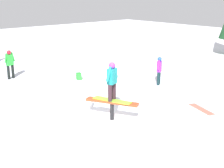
{
  "coord_description": "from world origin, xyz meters",
  "views": [
    {
      "loc": [
        7.62,
        -6.73,
        4.3
      ],
      "look_at": [
        0.0,
        0.0,
        1.3
      ],
      "focal_mm": 50.0,
      "sensor_mm": 36.0,
      "label": 1
    }
  ],
  "objects_px": {
    "rail_feature": "(112,104)",
    "bystander_green": "(10,63)",
    "backpack_on_snow": "(79,76)",
    "main_rider_on_rail": "(112,82)",
    "loose_snowboard_coral": "(201,109)",
    "bystander_purple": "(159,69)"
  },
  "relations": [
    {
      "from": "main_rider_on_rail",
      "to": "loose_snowboard_coral",
      "type": "height_order",
      "value": "main_rider_on_rail"
    },
    {
      "from": "rail_feature",
      "to": "bystander_green",
      "type": "relative_size",
      "value": 1.22
    },
    {
      "from": "rail_feature",
      "to": "backpack_on_snow",
      "type": "distance_m",
      "value": 5.53
    },
    {
      "from": "bystander_purple",
      "to": "backpack_on_snow",
      "type": "bearing_deg",
      "value": 94.89
    },
    {
      "from": "rail_feature",
      "to": "bystander_purple",
      "type": "distance_m",
      "value": 4.92
    },
    {
      "from": "bystander_green",
      "to": "bystander_purple",
      "type": "xyz_separation_m",
      "value": [
        5.77,
        4.91,
        -0.07
      ]
    },
    {
      "from": "main_rider_on_rail",
      "to": "backpack_on_snow",
      "type": "distance_m",
      "value": 5.64
    },
    {
      "from": "loose_snowboard_coral",
      "to": "backpack_on_snow",
      "type": "bearing_deg",
      "value": -151.17
    },
    {
      "from": "rail_feature",
      "to": "bystander_purple",
      "type": "relative_size",
      "value": 1.33
    },
    {
      "from": "main_rider_on_rail",
      "to": "bystander_purple",
      "type": "distance_m",
      "value": 4.96
    },
    {
      "from": "rail_feature",
      "to": "backpack_on_snow",
      "type": "xyz_separation_m",
      "value": [
        -5.06,
        2.2,
        -0.41
      ]
    },
    {
      "from": "bystander_green",
      "to": "backpack_on_snow",
      "type": "distance_m",
      "value": 3.6
    },
    {
      "from": "main_rider_on_rail",
      "to": "backpack_on_snow",
      "type": "bearing_deg",
      "value": 137.06
    },
    {
      "from": "bystander_purple",
      "to": "loose_snowboard_coral",
      "type": "bearing_deg",
      "value": -143.82
    },
    {
      "from": "main_rider_on_rail",
      "to": "loose_snowboard_coral",
      "type": "bearing_deg",
      "value": 45.09
    },
    {
      "from": "bystander_green",
      "to": "loose_snowboard_coral",
      "type": "xyz_separation_m",
      "value": [
        9.07,
        3.53,
        -0.82
      ]
    },
    {
      "from": "bystander_purple",
      "to": "loose_snowboard_coral",
      "type": "relative_size",
      "value": 1.07
    },
    {
      "from": "rail_feature",
      "to": "bystander_green",
      "type": "distance_m",
      "value": 7.55
    },
    {
      "from": "backpack_on_snow",
      "to": "rail_feature",
      "type": "bearing_deg",
      "value": -0.15
    },
    {
      "from": "bystander_purple",
      "to": "backpack_on_snow",
      "type": "distance_m",
      "value": 4.1
    },
    {
      "from": "rail_feature",
      "to": "bystander_green",
      "type": "bearing_deg",
      "value": 155.25
    },
    {
      "from": "bystander_purple",
      "to": "loose_snowboard_coral",
      "type": "distance_m",
      "value": 3.66
    }
  ]
}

